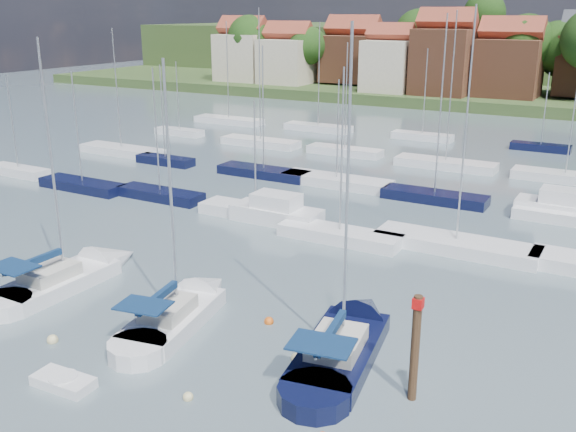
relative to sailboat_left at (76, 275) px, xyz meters
The scene contains 12 objects.
ground 36.85m from the sailboat_left, 74.19° to the left, with size 260.00×260.00×0.00m, color #495C64.
sailboat_left is the anchor object (origin of this frame).
sailboat_centre 8.53m from the sailboat_left, ahead, with size 4.64×10.91×14.43m.
sailboat_navy 17.31m from the sailboat_left, ahead, with size 4.91×12.07×16.23m.
tender 11.66m from the sailboat_left, 45.64° to the right, with size 2.78×1.39×0.59m.
timber_piling 21.53m from the sailboat_left, ahead, with size 0.40×0.40×6.92m.
buoy_c 7.50m from the sailboat_left, 51.58° to the right, with size 0.54×0.54×0.54m, color beige.
buoy_d 14.87m from the sailboat_left, 25.89° to the right, with size 0.45×0.45×0.45m, color beige.
buoy_e 12.83m from the sailboat_left, ahead, with size 0.50×0.50×0.50m, color #D85914.
buoy_g 15.84m from the sailboat_left, ahead, with size 0.48×0.48×0.48m, color beige.
marina_field 32.85m from the sailboat_left, 68.68° to the left, with size 79.62×41.41×15.93m.
far_shore_town 128.78m from the sailboat_left, 84.53° to the left, with size 212.46×90.00×22.27m.
Camera 1 is at (18.20, -19.89, 15.29)m, focal length 40.00 mm.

